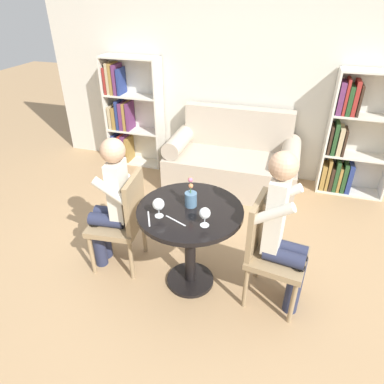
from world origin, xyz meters
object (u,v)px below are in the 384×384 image
object	(u,v)px
bookshelf_right	(351,140)
chair_left	(123,218)
flower_vase	(191,197)
wine_glass_right	(205,214)
couch	(232,162)
wine_glass_left	(158,205)
person_right	(284,232)
person_left	(111,203)
bookshelf_left	(128,114)
chair_right	(269,248)

from	to	relation	value
bookshelf_right	chair_left	size ratio (longest dim) A/B	1.60
flower_vase	bookshelf_right	bearing A→B (deg)	56.22
bookshelf_right	wine_glass_right	xyz separation A→B (m)	(-1.16, -2.20, 0.18)
couch	wine_glass_left	bearing A→B (deg)	-95.60
person_right	flower_vase	bearing A→B (deg)	95.05
chair_left	wine_glass_left	size ratio (longest dim) A/B	6.12
couch	person_left	world-z (taller)	person_left
bookshelf_left	wine_glass_left	distance (m)	2.56
couch	chair_right	size ratio (longest dim) A/B	1.74
bookshelf_right	chair_right	distance (m)	2.12
wine_glass_left	person_right	bearing A→B (deg)	10.70
wine_glass_left	person_left	bearing A→B (deg)	159.12
wine_glass_right	wine_glass_left	bearing A→B (deg)	178.08
bookshelf_right	person_left	world-z (taller)	bookshelf_right
bookshelf_left	chair_left	world-z (taller)	bookshelf_left
chair_right	wine_glass_right	distance (m)	0.61
flower_vase	couch	bearing A→B (deg)	89.72
bookshelf_left	chair_right	distance (m)	2.92
bookshelf_right	wine_glass_left	distance (m)	2.66
person_right	wine_glass_right	world-z (taller)	person_right
person_right	wine_glass_right	size ratio (longest dim) A/B	8.98
bookshelf_left	chair_left	distance (m)	2.17
bookshelf_right	person_left	size ratio (longest dim) A/B	1.18
chair_left	person_right	world-z (taller)	person_right
person_left	couch	bearing A→B (deg)	151.91
couch	person_left	xyz separation A→B (m)	(-0.70, -1.72, 0.33)
wine_glass_right	flower_vase	bearing A→B (deg)	128.06
chair_right	wine_glass_right	world-z (taller)	chair_right
bookshelf_right	wine_glass_right	distance (m)	2.49
bookshelf_right	bookshelf_left	bearing A→B (deg)	-179.99
chair_left	chair_right	xyz separation A→B (m)	(1.23, -0.02, 0.00)
wine_glass_left	flower_vase	distance (m)	0.27
couch	person_left	size ratio (longest dim) A/B	1.28
couch	wine_glass_right	size ratio (longest dim) A/B	10.89
chair_right	person_right	size ratio (longest dim) A/B	0.70
bookshelf_right	chair_right	world-z (taller)	bookshelf_right
bookshelf_left	person_left	world-z (taller)	bookshelf_left
chair_left	wine_glass_left	distance (m)	0.59
person_left	flower_vase	xyz separation A→B (m)	(0.69, 0.00, 0.18)
bookshelf_left	bookshelf_right	bearing A→B (deg)	0.01
wine_glass_right	chair_left	bearing A→B (deg)	163.83
chair_right	wine_glass_left	size ratio (longest dim) A/B	6.12
wine_glass_right	couch	bearing A→B (deg)	94.69
person_right	couch	bearing A→B (deg)	29.57
chair_left	flower_vase	xyz separation A→B (m)	(0.60, -0.01, 0.33)
bookshelf_left	wine_glass_right	distance (m)	2.76
couch	chair_right	bearing A→B (deg)	-70.48
wine_glass_left	couch	bearing A→B (deg)	84.40
chair_left	flower_vase	size ratio (longest dim) A/B	3.75
person_left	wine_glass_right	distance (m)	0.91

